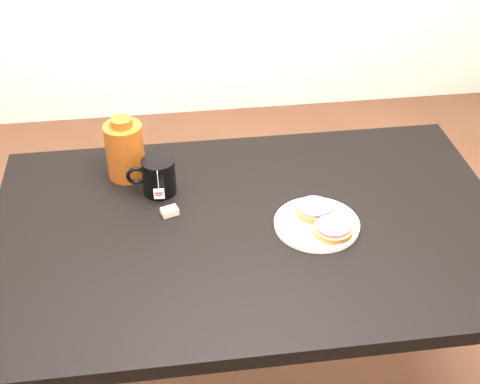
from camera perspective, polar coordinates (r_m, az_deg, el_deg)
The scene contains 7 objects.
table at distance 1.86m, azimuth 0.99°, elevation -4.80°, with size 1.40×0.90×0.75m.
plate at distance 1.81m, azimuth 6.57°, elevation -2.68°, with size 0.23×0.23×0.02m.
bagel_back at distance 1.83m, azimuth 6.37°, elevation -1.49°, with size 0.12×0.12×0.03m.
bagel_front at distance 1.77m, azimuth 7.94°, elevation -3.15°, with size 0.14×0.14×0.03m.
mug at distance 1.91m, azimuth -7.01°, elevation 1.35°, with size 0.14×0.10×0.11m.
teabag_pouch at distance 1.85m, azimuth -6.02°, elevation -1.65°, with size 0.04×0.03×0.02m, color #C6B793.
bagel_package at distance 1.98m, azimuth -9.79°, elevation 3.57°, with size 0.11×0.11×0.19m.
Camera 1 is at (-0.22, -1.39, 1.88)m, focal length 50.00 mm.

